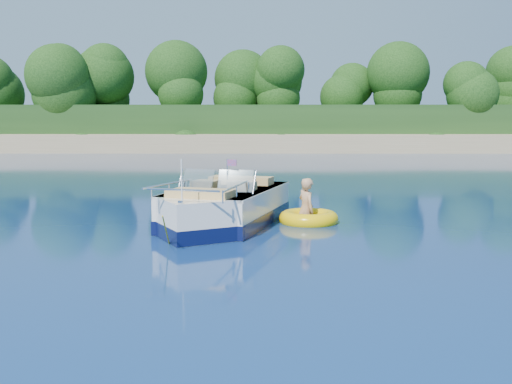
% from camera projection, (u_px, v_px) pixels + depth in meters
% --- Properties ---
extents(ground, '(160.00, 160.00, 0.00)m').
position_uv_depth(ground, '(252.00, 242.00, 12.03)').
color(ground, '#0A1A4A').
rests_on(ground, ground).
extents(shoreline, '(170.00, 59.00, 6.00)m').
position_uv_depth(shoreline, '(259.00, 134.00, 75.21)').
color(shoreline, '#9D855B').
rests_on(shoreline, ground).
extents(treeline, '(150.00, 7.12, 8.19)m').
position_uv_depth(treeline, '(259.00, 89.00, 52.07)').
color(treeline, black).
rests_on(treeline, ground).
extents(motorboat, '(3.22, 5.87, 2.01)m').
position_uv_depth(motorboat, '(222.00, 210.00, 13.81)').
color(motorboat, silver).
rests_on(motorboat, ground).
extents(tow_tube, '(1.53, 1.53, 0.40)m').
position_uv_depth(tow_tube, '(309.00, 219.00, 14.34)').
color(tow_tube, yellow).
rests_on(tow_tube, ground).
extents(boy, '(0.75, 0.97, 1.74)m').
position_uv_depth(boy, '(305.00, 222.00, 14.45)').
color(boy, tan).
rests_on(boy, ground).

